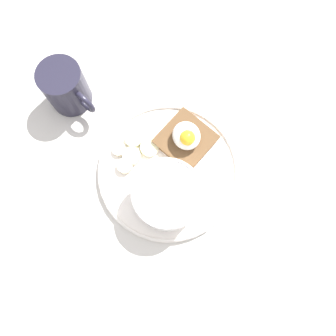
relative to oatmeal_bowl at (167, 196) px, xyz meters
The scene contains 11 objects.
ground_plane 7.80cm from the oatmeal_bowl, 22.53° to the right, with size 120.00×120.00×2.00cm, color beige.
plate 6.64cm from the oatmeal_bowl, 22.53° to the right, with size 27.01×27.01×1.60cm.
oatmeal_bowl is the anchor object (origin of this frame).
toast_slice 12.22cm from the oatmeal_bowl, 38.40° to the right, with size 12.79×12.79×1.60cm.
poached_egg 11.77cm from the oatmeal_bowl, 38.77° to the right, with size 5.64×5.21×4.07cm.
banana_slice_front 10.85cm from the oatmeal_bowl, ahead, with size 5.12×5.12×1.53cm.
banana_slice_left 13.50cm from the oatmeal_bowl, ahead, with size 4.28×4.24×1.35cm.
banana_slice_back 11.01cm from the oatmeal_bowl, 18.96° to the left, with size 4.97×4.97×1.44cm.
banana_slice_right 13.60cm from the oatmeal_bowl, 23.41° to the left, with size 3.84×3.84×1.19cm.
banana_slice_inner 10.56cm from the oatmeal_bowl, 31.68° to the left, with size 3.88×3.90×1.40cm.
coffee_mug 28.51cm from the oatmeal_bowl, 21.95° to the left, with size 11.15×8.37×9.50cm.
Camera 1 is at (-14.01, 5.35, 63.70)cm, focal length 35.00 mm.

